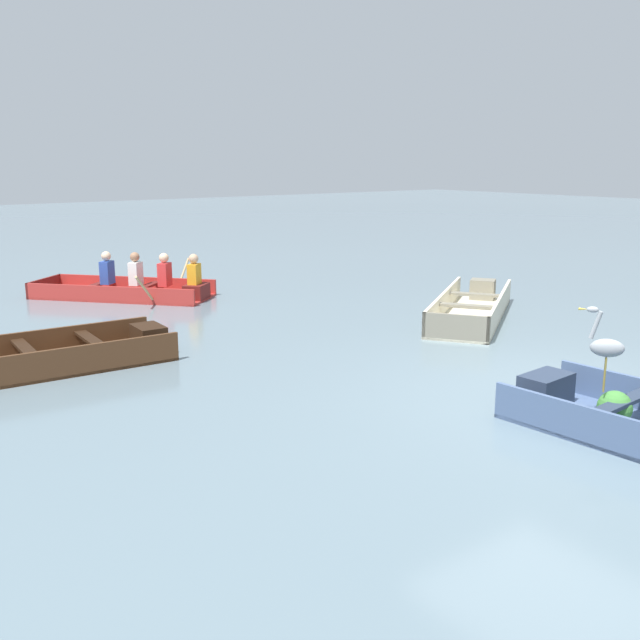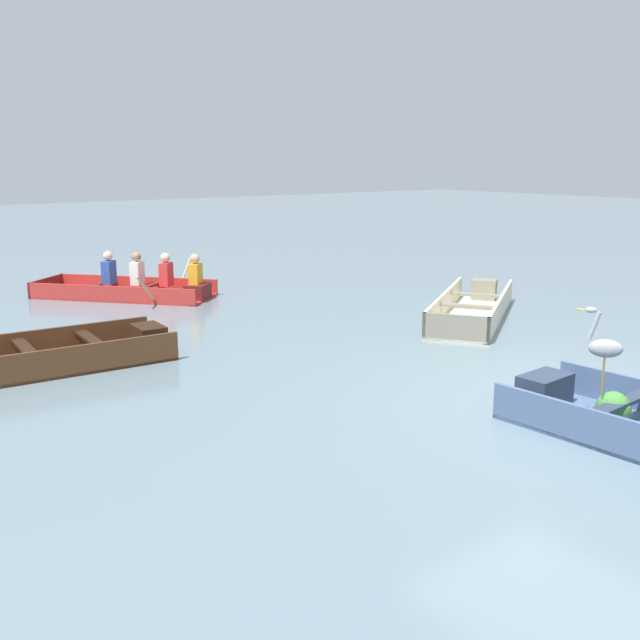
% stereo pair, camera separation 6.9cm
% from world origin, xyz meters
% --- Properties ---
extents(ground_plane, '(80.00, 80.00, 0.00)m').
position_xyz_m(ground_plane, '(0.00, 0.00, 0.00)').
color(ground_plane, slate).
extents(skiff_dark_varnish_near_moored, '(2.80, 1.35, 0.38)m').
position_xyz_m(skiff_dark_varnish_near_moored, '(-3.86, 4.69, 0.13)').
color(skiff_dark_varnish_near_moored, '#4C2D19').
rests_on(skiff_dark_varnish_near_moored, ground).
extents(skiff_cream_mid_moored, '(3.43, 2.72, 0.41)m').
position_xyz_m(skiff_cream_mid_moored, '(2.54, 3.48, 0.14)').
color(skiff_cream_mid_moored, beige).
rests_on(skiff_cream_mid_moored, ground).
extents(rowboat_red_with_crew, '(3.10, 3.34, 0.88)m').
position_xyz_m(rowboat_red_with_crew, '(-1.35, 8.52, 0.21)').
color(rowboat_red_with_crew, '#AD2D28').
rests_on(rowboat_red_with_crew, ground).
extents(heron_on_dinghy, '(0.32, 0.42, 0.84)m').
position_xyz_m(heron_on_dinghy, '(-0.46, -0.73, 0.85)').
color(heron_on_dinghy, olive).
rests_on(heron_on_dinghy, dinghy_slate_blue_foreground).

